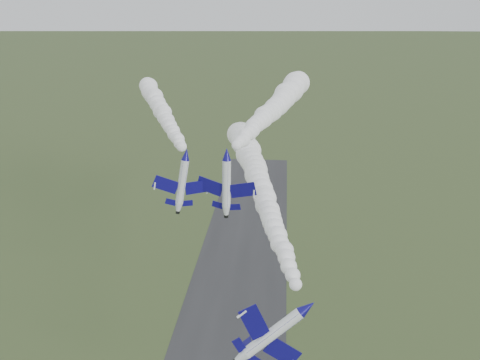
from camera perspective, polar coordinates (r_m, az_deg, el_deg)
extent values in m
cube|color=#2B2B2E|center=(114.07, -1.38, -17.42)|extent=(24.00, 260.00, 0.04)
cylinder|color=white|center=(70.54, 7.20, -13.34)|extent=(4.17, 8.98, 2.18)
cone|color=#100B69|center=(66.19, 8.53, -15.85)|extent=(2.66, 2.73, 2.18)
cone|color=white|center=(74.87, 6.10, -11.20)|extent=(2.56, 2.33, 2.18)
cylinder|color=black|center=(75.73, 5.90, -10.81)|extent=(1.22, 0.86, 1.11)
ellipsoid|color=black|center=(68.67, 8.12, -14.03)|extent=(2.12, 3.25, 1.45)
cube|color=#100B69|center=(69.50, 5.46, -11.52)|extent=(3.53, 3.13, 3.86)
cube|color=#100B69|center=(73.06, 8.32, -14.53)|extent=(3.53, 3.13, 3.86)
cube|color=#100B69|center=(73.20, 5.54, -10.76)|extent=(1.58, 1.43, 1.70)
cube|color=#100B69|center=(75.02, 7.01, -12.34)|extent=(1.58, 1.43, 1.70)
cube|color=#100B69|center=(73.73, 7.17, -11.02)|extent=(2.22, 2.06, 1.49)
cylinder|color=white|center=(89.43, -5.78, 2.73)|extent=(3.96, 7.72, 1.57)
cone|color=#100B69|center=(84.88, -5.29, 1.83)|extent=(2.13, 2.40, 1.57)
cone|color=white|center=(93.83, -6.20, 3.51)|extent=(2.02, 2.05, 1.57)
cylinder|color=black|center=(94.70, -6.28, 3.66)|extent=(0.93, 0.77, 0.80)
ellipsoid|color=black|center=(87.44, -5.54, 2.69)|extent=(1.84, 2.81, 1.05)
cube|color=#100B69|center=(89.71, -7.56, 2.93)|extent=(4.61, 3.40, 0.84)
cube|color=#100B69|center=(90.68, -4.17, 2.62)|extent=(4.61, 3.40, 0.84)
cube|color=#100B69|center=(92.81, -7.01, 3.46)|extent=(2.03, 1.53, 0.40)
cube|color=#100B69|center=(93.32, -5.26, 3.29)|extent=(2.03, 1.53, 0.40)
cube|color=#100B69|center=(92.56, -6.01, 4.04)|extent=(0.89, 1.52, 1.98)
cylinder|color=white|center=(88.43, -1.43, 2.76)|extent=(3.06, 8.31, 1.48)
cone|color=#100B69|center=(83.75, -2.49, 1.79)|extent=(1.88, 2.39, 1.48)
cone|color=white|center=(92.99, -0.51, 3.61)|extent=(1.80, 2.01, 1.48)
cylinder|color=black|center=(93.88, -0.34, 3.76)|extent=(0.85, 0.72, 0.75)
ellipsoid|color=black|center=(86.36, -1.85, 2.73)|extent=(1.52, 2.94, 0.99)
cube|color=#100B69|center=(90.05, -3.06, 2.99)|extent=(4.85, 3.17, 0.21)
cube|color=#100B69|center=(88.41, 0.53, 2.63)|extent=(4.85, 3.17, 0.21)
cube|color=#100B69|center=(92.62, -1.59, 3.55)|extent=(2.12, 1.43, 0.13)
cube|color=#100B69|center=(91.77, 0.27, 3.37)|extent=(2.12, 1.43, 0.13)
cube|color=#100B69|center=(91.62, -0.70, 4.18)|extent=(0.46, 1.56, 2.14)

